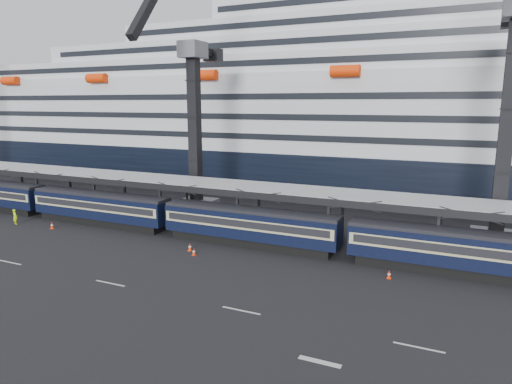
% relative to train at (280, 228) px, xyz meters
% --- Properties ---
extents(ground, '(260.00, 260.00, 0.00)m').
position_rel_train_xyz_m(ground, '(4.65, -10.00, -2.20)').
color(ground, black).
rests_on(ground, ground).
extents(lane_markings, '(111.00, 4.27, 0.02)m').
position_rel_train_xyz_m(lane_markings, '(12.80, -15.23, -2.19)').
color(lane_markings, beige).
rests_on(lane_markings, ground).
extents(train, '(133.05, 3.00, 4.05)m').
position_rel_train_xyz_m(train, '(0.00, 0.00, 0.00)').
color(train, black).
rests_on(train, ground).
extents(canopy, '(130.00, 6.25, 5.53)m').
position_rel_train_xyz_m(canopy, '(4.65, 4.00, 3.05)').
color(canopy, gray).
rests_on(canopy, ground).
extents(cruise_ship, '(214.09, 28.84, 34.00)m').
position_rel_train_xyz_m(cruise_ship, '(3.57, 35.99, 10.14)').
color(cruise_ship, black).
rests_on(cruise_ship, ground).
extents(crane_dark_near, '(4.50, 17.75, 35.08)m').
position_rel_train_xyz_m(crane_dark_near, '(-15.35, 8.59, 9.73)').
color(crane_dark_near, '#52555A').
rests_on(crane_dark_near, ground).
extents(crane_dark_mid, '(4.50, 18.24, 39.64)m').
position_rel_train_xyz_m(crane_dark_mid, '(19.65, 7.59, 11.16)').
color(crane_dark_mid, '#52555A').
rests_on(crane_dark_mid, ground).
extents(worker, '(0.75, 0.57, 1.86)m').
position_rel_train_xyz_m(worker, '(-32.89, -4.35, -1.27)').
color(worker, '#C9FA0D').
rests_on(worker, ground).
extents(traffic_cone_b, '(0.42, 0.42, 0.84)m').
position_rel_train_xyz_m(traffic_cone_b, '(-27.19, -3.96, -1.79)').
color(traffic_cone_b, '#FF3808').
rests_on(traffic_cone_b, ground).
extents(traffic_cone_c, '(0.39, 0.39, 0.78)m').
position_rel_train_xyz_m(traffic_cone_c, '(-8.00, -4.13, -1.81)').
color(traffic_cone_c, '#FF3808').
rests_on(traffic_cone_c, ground).
extents(traffic_cone_d, '(0.36, 0.36, 0.73)m').
position_rel_train_xyz_m(traffic_cone_d, '(-6.89, -5.13, -1.84)').
color(traffic_cone_d, '#FF3808').
rests_on(traffic_cone_d, ground).
extents(traffic_cone_e, '(0.36, 0.36, 0.73)m').
position_rel_train_xyz_m(traffic_cone_e, '(11.27, -3.37, -1.84)').
color(traffic_cone_e, '#FF3808').
rests_on(traffic_cone_e, ground).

